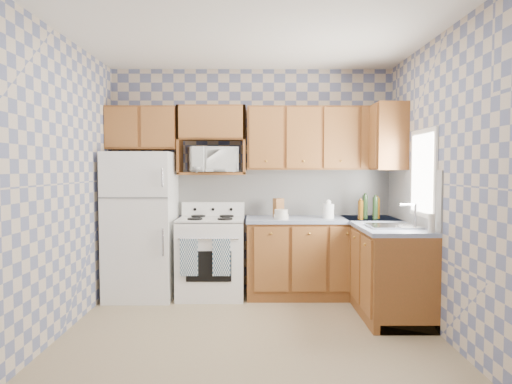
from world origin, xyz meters
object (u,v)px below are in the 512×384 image
stove_body (211,258)px  electric_kettle (328,211)px  microwave (212,160)px  refrigerator (142,225)px

stove_body → electric_kettle: 1.47m
microwave → electric_kettle: 1.48m
microwave → electric_kettle: (1.35, -0.15, -0.60)m
stove_body → refrigerator: bearing=-178.2°
refrigerator → electric_kettle: size_ratio=10.10×
electric_kettle → microwave: bearing=173.6°
stove_body → electric_kettle: (1.36, -0.04, 0.55)m
microwave → electric_kettle: size_ratio=3.24×
stove_body → microwave: (0.01, 0.11, 1.15)m
microwave → refrigerator: bearing=171.8°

